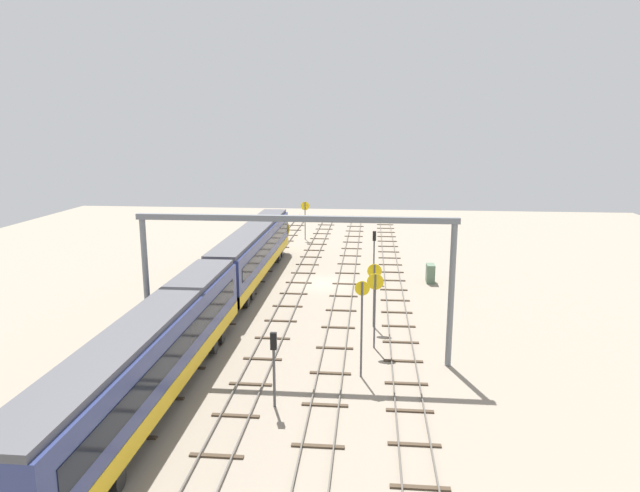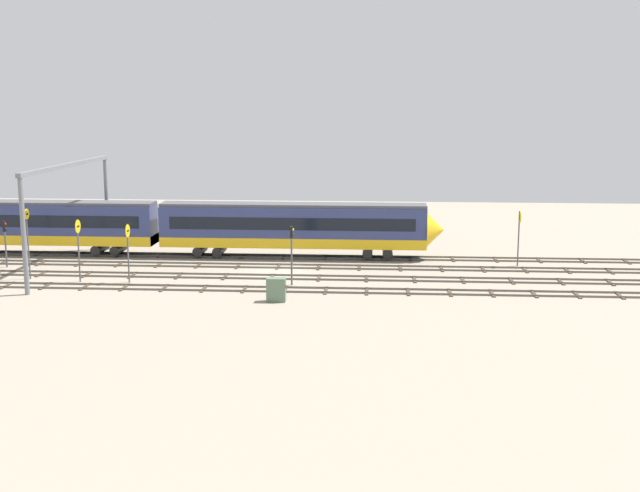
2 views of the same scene
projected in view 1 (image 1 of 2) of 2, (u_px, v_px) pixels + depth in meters
name	position (u px, v px, depth m)	size (l,w,h in m)	color
ground_plane	(322.00, 284.00, 51.35)	(96.31, 96.31, 0.00)	gray
track_near_foreground	(393.00, 285.00, 50.76)	(80.31, 2.40, 0.16)	#59544C
track_second_near	(346.00, 283.00, 51.15)	(80.31, 2.40, 0.16)	#59544C
track_middle	(299.00, 282.00, 51.53)	(80.31, 2.40, 0.16)	#59544C
track_with_train	(253.00, 281.00, 51.91)	(80.31, 2.40, 0.16)	#59544C
train	(220.00, 287.00, 40.71)	(50.40, 3.24, 4.80)	navy
overhead_gantry	(295.00, 253.00, 33.12)	(0.40, 19.04, 8.98)	slate
speed_sign_near_foreground	(362.00, 317.00, 31.45)	(0.14, 0.84, 5.68)	#4C4C51
speed_sign_mid_trackside	(374.00, 285.00, 39.61)	(0.14, 1.02, 4.63)	#4C4C51
speed_sign_far_trackside	(375.00, 298.00, 35.72)	(0.14, 1.06, 4.97)	#4C4C51
speed_sign_distant_end	(305.00, 214.00, 71.13)	(0.14, 1.08, 4.82)	#4C4C51
signal_light_trackside_approach	(274.00, 358.00, 28.20)	(0.31, 0.32, 4.00)	#4C4C51
signal_light_trackside_departure	(374.00, 248.00, 52.15)	(0.31, 0.32, 4.62)	#4C4C51
relay_cabinet	(430.00, 273.00, 51.57)	(1.37, 0.73, 1.71)	#597259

